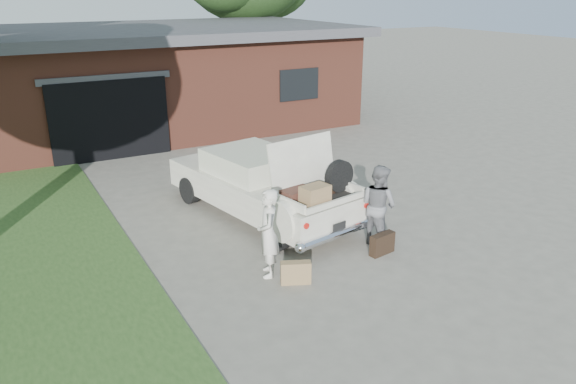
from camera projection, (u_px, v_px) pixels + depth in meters
ground at (304, 260)px, 9.92m from camera, size 90.00×90.00×0.00m
house at (159, 76)px, 19.21m from camera, size 12.80×7.80×3.30m
sedan at (262, 184)px, 11.66m from camera, size 2.64×4.94×1.94m
woman_left at (268, 233)px, 9.19m from camera, size 0.55×0.65×1.51m
woman_right at (378, 205)px, 10.35m from camera, size 0.73×0.85×1.53m
suitcase_left at (296, 273)px, 9.11m from camera, size 0.51×0.34×0.38m
suitcase_right at (382, 244)px, 10.11m from camera, size 0.53×0.24×0.39m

